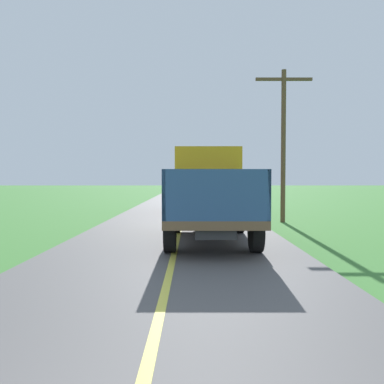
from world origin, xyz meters
TOP-DOWN VIEW (x-y plane):
  - banana_truck_near at (0.93, 10.45)m, footprint 2.38×5.82m
  - banana_truck_far at (1.09, 20.42)m, footprint 2.38×5.81m
  - utility_pole_roadside at (4.33, 15.11)m, footprint 2.39×0.20m

SIDE VIEW (x-z plane):
  - banana_truck_near at x=0.93m, z-range 0.07..2.87m
  - banana_truck_far at x=1.09m, z-range 0.07..2.87m
  - utility_pole_roadside at x=4.33m, z-range 0.33..6.82m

